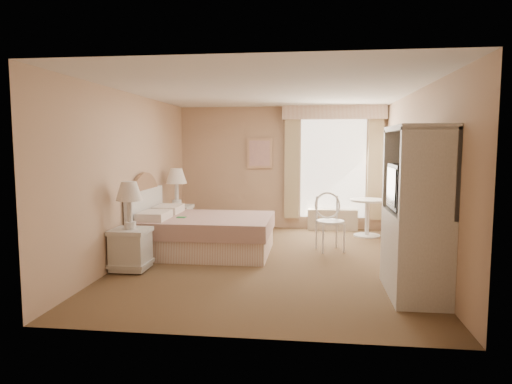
# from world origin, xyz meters

# --- Properties ---
(room) EXTENTS (4.21, 5.51, 2.51)m
(room) POSITION_xyz_m (0.00, 0.00, 1.25)
(room) COLOR brown
(room) RESTS_ON ground
(window) EXTENTS (2.05, 0.22, 2.51)m
(window) POSITION_xyz_m (1.05, 2.65, 1.34)
(window) COLOR white
(window) RESTS_ON room
(framed_art) EXTENTS (0.52, 0.04, 0.62)m
(framed_art) POSITION_xyz_m (-0.45, 2.71, 1.55)
(framed_art) COLOR tan
(framed_art) RESTS_ON room
(bed) EXTENTS (2.07, 1.56, 1.38)m
(bed) POSITION_xyz_m (-1.13, 0.39, 0.33)
(bed) COLOR tan
(bed) RESTS_ON room
(nightstand_near) EXTENTS (0.50, 0.50, 1.21)m
(nightstand_near) POSITION_xyz_m (-1.84, -0.75, 0.46)
(nightstand_near) COLOR silver
(nightstand_near) RESTS_ON room
(nightstand_far) EXTENTS (0.53, 0.53, 1.27)m
(nightstand_far) POSITION_xyz_m (-1.84, 1.44, 0.48)
(nightstand_far) COLOR silver
(nightstand_far) RESTS_ON room
(round_table) EXTENTS (0.67, 0.67, 0.71)m
(round_table) POSITION_xyz_m (1.67, 2.05, 0.47)
(round_table) COLOR silver
(round_table) RESTS_ON room
(cafe_chair) EXTENTS (0.57, 0.57, 0.95)m
(cafe_chair) POSITION_xyz_m (0.91, 0.84, 0.55)
(cafe_chair) COLOR silver
(cafe_chair) RESTS_ON room
(armoire) EXTENTS (0.58, 1.17, 1.94)m
(armoire) POSITION_xyz_m (1.81, -1.32, 0.81)
(armoire) COLOR silver
(armoire) RESTS_ON room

